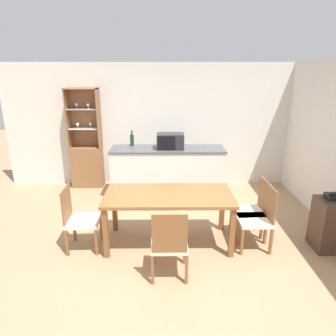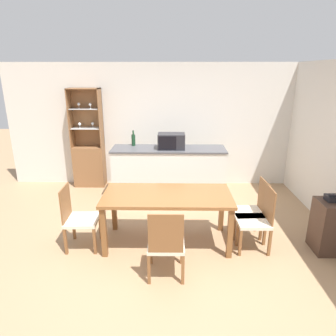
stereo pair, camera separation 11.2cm
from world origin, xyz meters
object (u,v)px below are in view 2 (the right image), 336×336
Objects in this scene: dining_chair_side_right_near at (256,219)px; dining_chair_head_near at (166,244)px; dining_chair_side_right_far at (252,211)px; dining_chair_side_left_near at (79,218)px; wine_bottle at (133,140)px; side_cabinet at (334,226)px; telephone at (333,198)px; display_cabinet at (89,158)px; microwave at (171,141)px; dining_table at (167,200)px.

dining_chair_side_right_near is 1.00× the size of dining_chair_head_near.
dining_chair_side_right_far is 1.00× the size of dining_chair_head_near.
dining_chair_side_right_far is (-0.00, 0.26, 0.00)m from dining_chair_side_right_near.
dining_chair_side_left_near is at bearing 152.41° from dining_chair_head_near.
wine_bottle reaches higher than side_cabinet.
dining_chair_side_left_near is 3.45m from telephone.
microwave is at bearing -18.25° from display_cabinet.
dining_chair_side_right_near is 2.89m from wine_bottle.
display_cabinet reaches higher than side_cabinet.
dining_chair_head_near is 2.35m from side_cabinet.
dining_chair_side_left_near is at bearing -104.31° from wine_bottle.
dining_chair_side_right_near is 1.79× the size of microwave.
display_cabinet reaches higher than wine_bottle.
dining_chair_head_near reaches higher than side_cabinet.
dining_chair_side_left_near is 1.38m from dining_chair_head_near.
display_cabinet is at bearing 49.86° from dining_chair_side_right_near.
dining_chair_head_near is 2.55m from microwave.
dining_chair_side_right_near is (2.94, -2.40, -0.17)m from display_cabinet.
microwave is at bearing -17.12° from wine_bottle.
microwave is (0.05, 2.46, 0.68)m from dining_chair_head_near.
display_cabinet is 3.80m from dining_chair_side_right_near.
dining_chair_head_near is at bearing -165.54° from side_cabinet.
dining_chair_side_right_far is 2.99× the size of wine_bottle.
dining_table is 0.79m from dining_chair_head_near.
dining_chair_side_right_far and dining_chair_head_near have the same top height.
dining_chair_side_right_near reaches higher than dining_table.
wine_bottle is at bearing 144.66° from telephone.
dining_chair_side_left_near reaches higher than telephone.
wine_bottle is at bearing -19.08° from display_cabinet.
dining_chair_side_right_near is (1.23, -0.13, -0.23)m from dining_table.
microwave is at bearing 139.72° from telephone.
dining_chair_side_right_near is at bearing 88.15° from dining_chair_side_left_near.
side_cabinet is at bearing -31.57° from display_cabinet.
display_cabinet is 11.03× the size of telephone.
dining_chair_side_right_near is (2.45, 0.00, 0.00)m from dining_chair_side_left_near.
dining_chair_side_left_near is at bearing -124.86° from microwave.
dining_chair_side_right_far is at bearing -42.99° from wine_bottle.
wine_bottle is at bearing 42.35° from dining_chair_side_right_near.
dining_table is 1.25m from dining_chair_side_right_far.
dining_chair_head_near is 4.85× the size of telephone.
microwave is at bearing 33.00° from dining_chair_side_right_far.
dining_chair_side_right_far is at bearing -36.17° from display_cabinet.
dining_chair_head_near is (-1.23, -0.63, 0.00)m from dining_chair_side_right_near.
microwave is 1.68× the size of wine_bottle.
dining_chair_side_right_far is at bearing 164.72° from telephone.
telephone is at bearing 87.92° from dining_chair_side_left_near.
dining_chair_side_right_far is at bearing 35.62° from dining_chair_head_near.
dining_table reaches higher than side_cabinet.
dining_chair_head_near is at bearing 60.87° from dining_chair_side_left_near.
wine_bottle is (-0.70, 1.93, 0.42)m from dining_table.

